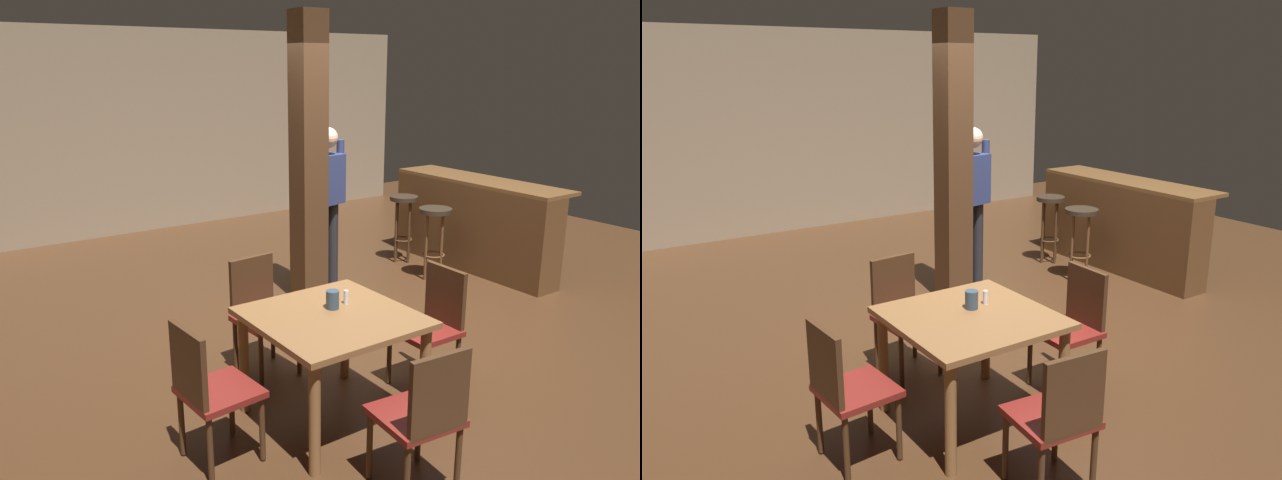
{
  "view_description": "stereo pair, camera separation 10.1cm",
  "coord_description": "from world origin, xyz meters",
  "views": [
    {
      "loc": [
        -3.32,
        -4.14,
        2.31
      ],
      "look_at": [
        -0.62,
        -0.21,
        0.97
      ],
      "focal_mm": 35.0,
      "sensor_mm": 36.0,
      "label": 1
    },
    {
      "loc": [
        -3.24,
        -4.19,
        2.31
      ],
      "look_at": [
        -0.62,
        -0.21,
        0.97
      ],
      "focal_mm": 35.0,
      "sensor_mm": 36.0,
      "label": 2
    }
  ],
  "objects": [
    {
      "name": "ground_plane",
      "position": [
        0.0,
        0.0,
        0.0
      ],
      "size": [
        10.8,
        10.8,
        0.0
      ],
      "primitive_type": "plane",
      "color": "#422816"
    },
    {
      "name": "bar_stool_mid",
      "position": [
        1.62,
        1.28,
        0.59
      ],
      "size": [
        0.33,
        0.33,
        0.8
      ],
      "color": "#2D2319",
      "rests_on": "ground_plane"
    },
    {
      "name": "dining_table",
      "position": [
        -1.14,
        -1.11,
        0.64
      ],
      "size": [
        0.99,
        0.99,
        0.76
      ],
      "color": "brown",
      "rests_on": "ground_plane"
    },
    {
      "name": "bar_counter",
      "position": [
        2.12,
        0.63,
        0.53
      ],
      "size": [
        0.56,
        2.19,
        1.05
      ],
      "color": "brown",
      "rests_on": "ground_plane"
    },
    {
      "name": "napkin_cup",
      "position": [
        -1.08,
        -1.02,
        0.82
      ],
      "size": [
        0.09,
        0.09,
        0.12
      ],
      "primitive_type": "cylinder",
      "color": "#33475B",
      "rests_on": "dining_table"
    },
    {
      "name": "chair_south",
      "position": [
        -1.18,
        -2.01,
        0.51
      ],
      "size": [
        0.46,
        0.46,
        0.89
      ],
      "color": "maroon",
      "rests_on": "ground_plane"
    },
    {
      "name": "chair_west",
      "position": [
        -2.01,
        -1.09,
        0.51
      ],
      "size": [
        0.45,
        0.45,
        0.89
      ],
      "color": "maroon",
      "rests_on": "ground_plane"
    },
    {
      "name": "chair_north",
      "position": [
        -1.18,
        -0.22,
        0.51
      ],
      "size": [
        0.45,
        0.45,
        0.89
      ],
      "color": "maroon",
      "rests_on": "ground_plane"
    },
    {
      "name": "pillar",
      "position": [
        -0.01,
        0.87,
        1.4
      ],
      "size": [
        0.28,
        0.28,
        2.8
      ],
      "primitive_type": "cube",
      "color": "#4C301C",
      "rests_on": "ground_plane"
    },
    {
      "name": "chair_east",
      "position": [
        -0.25,
        -1.13,
        0.51
      ],
      "size": [
        0.43,
        0.43,
        0.89
      ],
      "color": "maroon",
      "rests_on": "ground_plane"
    },
    {
      "name": "wall_back",
      "position": [
        0.0,
        4.5,
        1.4
      ],
      "size": [
        8.0,
        0.1,
        2.8
      ],
      "primitive_type": "cube",
      "color": "gray",
      "rests_on": "ground_plane"
    },
    {
      "name": "bar_stool_near",
      "position": [
        1.48,
        0.61,
        0.6
      ],
      "size": [
        0.36,
        0.36,
        0.8
      ],
      "color": "#2D2319",
      "rests_on": "ground_plane"
    },
    {
      "name": "salt_shaker",
      "position": [
        -0.95,
        -1.0,
        0.81
      ],
      "size": [
        0.03,
        0.03,
        0.1
      ],
      "primitive_type": "cylinder",
      "color": "silver",
      "rests_on": "dining_table"
    },
    {
      "name": "standing_person",
      "position": [
        0.25,
        0.92,
        1.0
      ],
      "size": [
        0.47,
        0.27,
        1.72
      ],
      "color": "navy",
      "rests_on": "ground_plane"
    }
  ]
}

